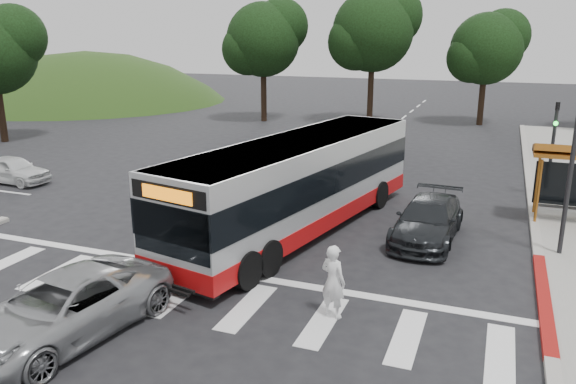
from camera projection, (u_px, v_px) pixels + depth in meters
The scene contains 15 objects.
ground at pixel (256, 234), 19.30m from camera, with size 140.00×140.00×0.00m, color black.
curb_east at pixel (531, 197), 23.38m from camera, with size 0.30×40.00×0.15m, color #9E9991.
curb_east_red at pixel (544, 299), 14.39m from camera, with size 0.32×6.00×0.15m, color maroon.
hillside_nw at pixel (89, 101), 57.26m from camera, with size 44.00×44.00×10.00m, color #1E3A12.
crosswalk_ladder at pixel (178, 294), 14.81m from camera, with size 18.00×2.60×0.01m, color silver.
traffic_signal_ne_tall at pixel (576, 132), 16.29m from camera, with size 0.18×0.37×6.50m.
traffic_signal_ne_short at pixel (553, 139), 22.97m from camera, with size 0.18×0.37×4.00m.
tree_north_a at pixel (374, 30), 41.51m from camera, with size 6.60×6.15×10.17m.
tree_north_b at pixel (487, 48), 40.90m from camera, with size 5.72×5.33×8.43m.
tree_north_c at pixel (264, 38), 42.63m from camera, with size 6.16×5.74×9.30m.
transit_bus at pixel (299, 186), 19.23m from camera, with size 2.69×12.44×3.21m, color #B7B9BC, non-canonical shape.
pedestrian at pixel (333, 281), 13.45m from camera, with size 0.67×0.44×1.84m, color white.
dark_sedan at pixel (428, 220), 18.62m from camera, with size 1.91×4.71×1.37m, color #212427.
silver_suv_south at pixel (64, 308), 12.59m from camera, with size 2.38×5.16×1.43m, color #9EA0A3.
west_car_white at pixel (13, 170), 25.75m from camera, with size 1.47×3.67×1.25m, color silver.
Camera 1 is at (7.53, -16.59, 6.64)m, focal length 35.00 mm.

